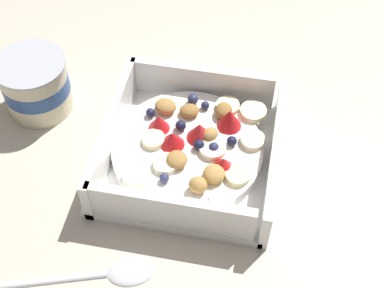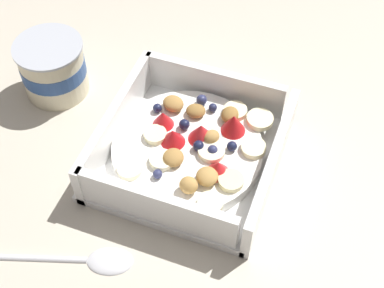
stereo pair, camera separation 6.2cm
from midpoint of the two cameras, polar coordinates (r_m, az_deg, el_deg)
ground_plane at (r=0.64m, az=2.27°, el=-1.84°), size 2.40×2.40×0.00m
fruit_bowl at (r=0.62m, az=2.94°, el=-0.72°), size 0.20×0.20×0.06m
spoon at (r=0.57m, az=-8.17°, el=-11.96°), size 0.07×0.17×0.01m
yogurt_cup at (r=0.70m, az=-11.85°, el=7.64°), size 0.09×0.09×0.07m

